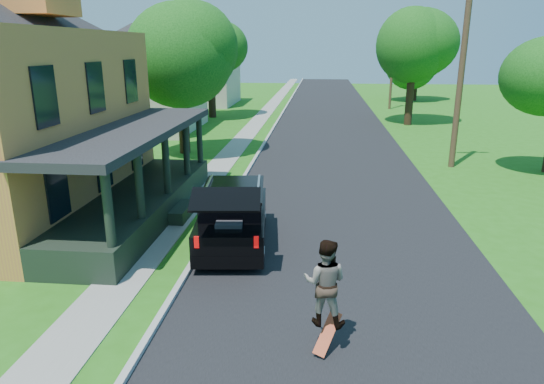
# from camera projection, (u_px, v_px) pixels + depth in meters

# --- Properties ---
(ground) EXTENTS (140.00, 140.00, 0.00)m
(ground) POSITION_uv_depth(u_px,v_px,m) (348.00, 321.00, 10.44)
(ground) COLOR #266614
(ground) RESTS_ON ground
(street) EXTENTS (8.00, 120.00, 0.02)m
(street) POSITION_uv_depth(u_px,v_px,m) (331.00, 143.00, 29.50)
(street) COLOR black
(street) RESTS_ON ground
(curb) EXTENTS (0.15, 120.00, 0.12)m
(curb) POSITION_uv_depth(u_px,v_px,m) (265.00, 142.00, 29.88)
(curb) COLOR #A1A19C
(curb) RESTS_ON ground
(sidewalk) EXTENTS (1.30, 120.00, 0.03)m
(sidewalk) POSITION_uv_depth(u_px,v_px,m) (241.00, 142.00, 30.03)
(sidewalk) COLOR gray
(sidewalk) RESTS_ON ground
(front_walk) EXTENTS (6.50, 1.20, 0.03)m
(front_walk) POSITION_uv_depth(u_px,v_px,m) (67.00, 214.00, 17.06)
(front_walk) COLOR gray
(front_walk) RESTS_ON ground
(neighbor_house_mid) EXTENTS (12.78, 12.78, 8.30)m
(neighbor_house_mid) POSITION_uv_depth(u_px,v_px,m) (136.00, 69.00, 33.38)
(neighbor_house_mid) COLOR beige
(neighbor_house_mid) RESTS_ON ground
(neighbor_house_far) EXTENTS (12.78, 12.78, 8.30)m
(neighbor_house_far) POSITION_uv_depth(u_px,v_px,m) (194.00, 62.00, 48.62)
(neighbor_house_far) COLOR beige
(neighbor_house_far) RESTS_ON ground
(black_suv) EXTENTS (2.31, 5.03, 2.27)m
(black_suv) POSITION_uv_depth(u_px,v_px,m) (233.00, 216.00, 14.30)
(black_suv) COLOR black
(black_suv) RESTS_ON ground
(skateboarder) EXTENTS (0.94, 0.79, 1.72)m
(skateboarder) POSITION_uv_depth(u_px,v_px,m) (325.00, 282.00, 9.13)
(skateboarder) COLOR black
(skateboarder) RESTS_ON ground
(skateboard) EXTENTS (0.57, 0.72, 0.65)m
(skateboard) POSITION_uv_depth(u_px,v_px,m) (327.00, 335.00, 9.32)
(skateboard) COLOR #9F2D0D
(skateboard) RESTS_ON ground
(tree_left_mid) EXTENTS (5.66, 5.43, 8.66)m
(tree_left_mid) POSITION_uv_depth(u_px,v_px,m) (179.00, 44.00, 25.33)
(tree_left_mid) COLOR black
(tree_left_mid) RESTS_ON ground
(tree_left_far) EXTENTS (6.46, 6.09, 8.71)m
(tree_left_far) POSITION_uv_depth(u_px,v_px,m) (210.00, 45.00, 38.77)
(tree_left_far) COLOR black
(tree_left_far) RESTS_ON ground
(tree_right_mid) EXTENTS (7.52, 7.31, 9.41)m
(tree_right_mid) POSITION_uv_depth(u_px,v_px,m) (414.00, 38.00, 34.75)
(tree_right_mid) COLOR black
(tree_right_mid) RESTS_ON ground
(tree_right_far) EXTENTS (5.71, 5.72, 7.66)m
(tree_right_far) POSITION_uv_depth(u_px,v_px,m) (417.00, 54.00, 51.32)
(tree_right_far) COLOR black
(tree_right_far) RESTS_ON ground
(utility_pole_near) EXTENTS (1.81, 0.40, 9.54)m
(utility_pole_near) POSITION_uv_depth(u_px,v_px,m) (462.00, 63.00, 22.39)
(utility_pole_near) COLOR #3F2F1D
(utility_pole_near) RESTS_ON ground
(utility_pole_far) EXTENTS (1.50, 0.26, 7.83)m
(utility_pole_far) POSITION_uv_depth(u_px,v_px,m) (392.00, 65.00, 44.54)
(utility_pole_far) COLOR #3F2F1D
(utility_pole_far) RESTS_ON ground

